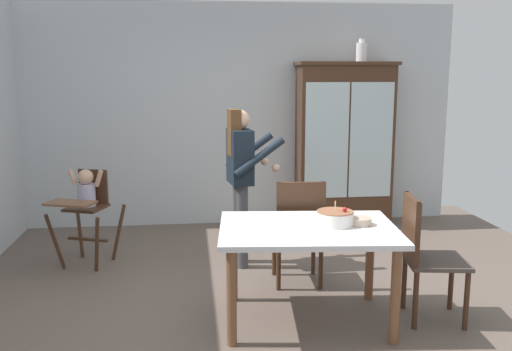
{
  "coord_description": "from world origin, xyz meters",
  "views": [
    {
      "loc": [
        -0.61,
        -4.25,
        1.87
      ],
      "look_at": [
        -0.03,
        0.7,
        0.95
      ],
      "focal_mm": 39.27,
      "sensor_mm": 36.0,
      "label": 1
    }
  ],
  "objects_px": {
    "ceramic_vase": "(362,52)",
    "serving_bowl": "(359,221)",
    "dining_chair_right_end": "(423,249)",
    "china_cabinet": "(344,144)",
    "high_chair_with_toddler": "(86,199)",
    "adult_person": "(241,168)",
    "dining_chair_far_side": "(299,225)",
    "birthday_cake": "(335,218)",
    "dining_table": "(308,239)"
  },
  "relations": [
    {
      "from": "ceramic_vase",
      "to": "serving_bowl",
      "type": "distance_m",
      "value": 3.09
    },
    {
      "from": "birthday_cake",
      "to": "serving_bowl",
      "type": "xyz_separation_m",
      "value": [
        0.19,
        -0.01,
        -0.03
      ]
    },
    {
      "from": "china_cabinet",
      "to": "adult_person",
      "type": "relative_size",
      "value": 1.3
    },
    {
      "from": "adult_person",
      "to": "dining_chair_right_end",
      "type": "xyz_separation_m",
      "value": [
        1.25,
        -1.39,
        -0.41
      ]
    },
    {
      "from": "birthday_cake",
      "to": "dining_chair_far_side",
      "type": "xyz_separation_m",
      "value": [
        -0.14,
        0.67,
        -0.24
      ]
    },
    {
      "from": "birthday_cake",
      "to": "dining_chair_right_end",
      "type": "relative_size",
      "value": 0.29
    },
    {
      "from": "china_cabinet",
      "to": "ceramic_vase",
      "type": "bearing_deg",
      "value": 1.17
    },
    {
      "from": "ceramic_vase",
      "to": "adult_person",
      "type": "relative_size",
      "value": 0.18
    },
    {
      "from": "serving_bowl",
      "to": "dining_table",
      "type": "bearing_deg",
      "value": -178.45
    },
    {
      "from": "high_chair_with_toddler",
      "to": "dining_chair_right_end",
      "type": "xyz_separation_m",
      "value": [
        2.75,
        -1.59,
        -0.1
      ]
    },
    {
      "from": "china_cabinet",
      "to": "dining_chair_right_end",
      "type": "bearing_deg",
      "value": -92.89
    },
    {
      "from": "high_chair_with_toddler",
      "to": "dining_table",
      "type": "distance_m",
      "value": 2.41
    },
    {
      "from": "dining_table",
      "to": "dining_chair_far_side",
      "type": "height_order",
      "value": "dining_chair_far_side"
    },
    {
      "from": "birthday_cake",
      "to": "serving_bowl",
      "type": "bearing_deg",
      "value": -4.46
    },
    {
      "from": "serving_bowl",
      "to": "dining_chair_right_end",
      "type": "relative_size",
      "value": 0.19
    },
    {
      "from": "ceramic_vase",
      "to": "birthday_cake",
      "type": "bearing_deg",
      "value": -110.36
    },
    {
      "from": "dining_table",
      "to": "serving_bowl",
      "type": "distance_m",
      "value": 0.42
    },
    {
      "from": "adult_person",
      "to": "dining_chair_right_end",
      "type": "height_order",
      "value": "adult_person"
    },
    {
      "from": "high_chair_with_toddler",
      "to": "dining_chair_far_side",
      "type": "height_order",
      "value": "dining_chair_far_side"
    },
    {
      "from": "china_cabinet",
      "to": "ceramic_vase",
      "type": "relative_size",
      "value": 7.39
    },
    {
      "from": "china_cabinet",
      "to": "ceramic_vase",
      "type": "xyz_separation_m",
      "value": [
        0.18,
        0.0,
        1.11
      ]
    },
    {
      "from": "serving_bowl",
      "to": "dining_chair_right_end",
      "type": "distance_m",
      "value": 0.53
    },
    {
      "from": "dining_table",
      "to": "birthday_cake",
      "type": "height_order",
      "value": "birthday_cake"
    },
    {
      "from": "high_chair_with_toddler",
      "to": "adult_person",
      "type": "relative_size",
      "value": 0.62
    },
    {
      "from": "ceramic_vase",
      "to": "birthday_cake",
      "type": "height_order",
      "value": "ceramic_vase"
    },
    {
      "from": "high_chair_with_toddler",
      "to": "serving_bowl",
      "type": "height_order",
      "value": "high_chair_with_toddler"
    },
    {
      "from": "serving_bowl",
      "to": "china_cabinet",
      "type": "bearing_deg",
      "value": 77.01
    },
    {
      "from": "adult_person",
      "to": "dining_table",
      "type": "height_order",
      "value": "adult_person"
    },
    {
      "from": "china_cabinet",
      "to": "dining_chair_far_side",
      "type": "distance_m",
      "value": 2.23
    },
    {
      "from": "adult_person",
      "to": "china_cabinet",
      "type": "bearing_deg",
      "value": -53.24
    },
    {
      "from": "ceramic_vase",
      "to": "serving_bowl",
      "type": "bearing_deg",
      "value": -106.66
    },
    {
      "from": "dining_chair_right_end",
      "to": "birthday_cake",
      "type": "bearing_deg",
      "value": 90.4
    },
    {
      "from": "high_chair_with_toddler",
      "to": "ceramic_vase",
      "type": "bearing_deg",
      "value": 40.72
    },
    {
      "from": "birthday_cake",
      "to": "dining_chair_far_side",
      "type": "relative_size",
      "value": 0.29
    },
    {
      "from": "china_cabinet",
      "to": "high_chair_with_toddler",
      "type": "xyz_separation_m",
      "value": [
        -2.89,
        -1.15,
        -0.35
      ]
    },
    {
      "from": "serving_bowl",
      "to": "dining_chair_far_side",
      "type": "xyz_separation_m",
      "value": [
        -0.33,
        0.68,
        -0.21
      ]
    },
    {
      "from": "adult_person",
      "to": "serving_bowl",
      "type": "distance_m",
      "value": 1.53
    },
    {
      "from": "ceramic_vase",
      "to": "serving_bowl",
      "type": "xyz_separation_m",
      "value": [
        -0.8,
        -2.66,
        -1.35
      ]
    },
    {
      "from": "dining_table",
      "to": "serving_bowl",
      "type": "relative_size",
      "value": 7.74
    },
    {
      "from": "dining_table",
      "to": "dining_chair_far_side",
      "type": "relative_size",
      "value": 1.45
    },
    {
      "from": "dining_table",
      "to": "dining_chair_far_side",
      "type": "bearing_deg",
      "value": 84.34
    },
    {
      "from": "china_cabinet",
      "to": "high_chair_with_toddler",
      "type": "distance_m",
      "value": 3.13
    },
    {
      "from": "adult_person",
      "to": "high_chair_with_toddler",
      "type": "bearing_deg",
      "value": 75.06
    },
    {
      "from": "high_chair_with_toddler",
      "to": "dining_chair_right_end",
      "type": "height_order",
      "value": "dining_chair_right_end"
    },
    {
      "from": "ceramic_vase",
      "to": "dining_chair_right_end",
      "type": "xyz_separation_m",
      "value": [
        -0.32,
        -2.75,
        -1.56
      ]
    },
    {
      "from": "china_cabinet",
      "to": "adult_person",
      "type": "distance_m",
      "value": 1.94
    },
    {
      "from": "serving_bowl",
      "to": "adult_person",
      "type": "bearing_deg",
      "value": 120.76
    },
    {
      "from": "adult_person",
      "to": "dining_chair_right_end",
      "type": "distance_m",
      "value": 1.92
    },
    {
      "from": "china_cabinet",
      "to": "high_chair_with_toddler",
      "type": "height_order",
      "value": "china_cabinet"
    },
    {
      "from": "china_cabinet",
      "to": "high_chair_with_toddler",
      "type": "relative_size",
      "value": 2.1
    }
  ]
}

